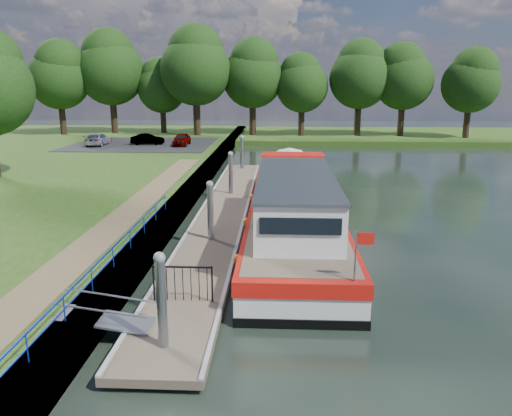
{
  "coord_description": "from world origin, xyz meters",
  "views": [
    {
      "loc": [
        2.91,
        -11.89,
        6.99
      ],
      "look_at": [
        1.87,
        10.03,
        1.4
      ],
      "focal_mm": 35.0,
      "sensor_mm": 36.0,
      "label": 1
    }
  ],
  "objects_px": {
    "pontoon": "(223,216)",
    "barge": "(293,206)",
    "car_b": "(148,139)",
    "car_a": "(182,139)",
    "car_c": "(98,139)"
  },
  "relations": [
    {
      "from": "pontoon",
      "to": "car_c",
      "type": "height_order",
      "value": "car_c"
    },
    {
      "from": "car_b",
      "to": "barge",
      "type": "bearing_deg",
      "value": -155.96
    },
    {
      "from": "car_a",
      "to": "car_b",
      "type": "bearing_deg",
      "value": 172.97
    },
    {
      "from": "pontoon",
      "to": "barge",
      "type": "xyz_separation_m",
      "value": [
        3.6,
        -1.29,
        0.9
      ]
    },
    {
      "from": "car_b",
      "to": "pontoon",
      "type": "bearing_deg",
      "value": -161.48
    },
    {
      "from": "barge",
      "to": "car_b",
      "type": "bearing_deg",
      "value": 118.31
    },
    {
      "from": "car_a",
      "to": "car_b",
      "type": "distance_m",
      "value": 3.57
    },
    {
      "from": "pontoon",
      "to": "barge",
      "type": "relative_size",
      "value": 1.42
    },
    {
      "from": "barge",
      "to": "car_c",
      "type": "distance_m",
      "value": 31.25
    },
    {
      "from": "barge",
      "to": "car_c",
      "type": "height_order",
      "value": "barge"
    },
    {
      "from": "barge",
      "to": "car_b",
      "type": "height_order",
      "value": "barge"
    },
    {
      "from": "pontoon",
      "to": "car_b",
      "type": "distance_m",
      "value": 26.6
    },
    {
      "from": "car_a",
      "to": "car_c",
      "type": "distance_m",
      "value": 8.32
    },
    {
      "from": "car_a",
      "to": "pontoon",
      "type": "bearing_deg",
      "value": -73.75
    },
    {
      "from": "barge",
      "to": "car_b",
      "type": "distance_m",
      "value": 29.3
    }
  ]
}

